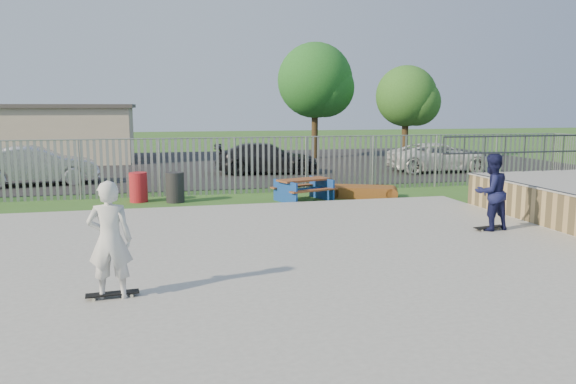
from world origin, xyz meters
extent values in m
plane|color=#355E20|center=(0.00, 0.00, 0.00)|extent=(120.00, 120.00, 0.00)
cube|color=gray|center=(0.00, 0.00, 0.07)|extent=(15.00, 12.00, 0.15)
cylinder|color=#383A3F|center=(7.52, 1.00, 1.08)|extent=(0.06, 7.00, 0.06)
cube|color=brown|center=(2.98, 6.98, 0.71)|extent=(1.87, 1.22, 0.06)
cube|color=brown|center=(3.18, 6.43, 0.43)|extent=(1.73, 0.83, 0.05)
cube|color=brown|center=(2.79, 7.53, 0.43)|extent=(1.73, 0.83, 0.05)
cube|color=navy|center=(2.98, 6.98, 0.36)|extent=(1.91, 1.79, 0.72)
cube|color=brown|center=(5.13, 7.17, 0.19)|extent=(2.17, 1.66, 0.39)
cylinder|color=#B11B22|center=(-2.30, 8.06, 0.48)|extent=(0.58, 0.58, 0.96)
cylinder|color=black|center=(-1.14, 7.70, 0.49)|extent=(0.59, 0.59, 0.98)
cube|color=black|center=(0.00, 19.00, 0.01)|extent=(40.00, 18.00, 0.02)
imported|color=silver|center=(-6.28, 12.95, 0.78)|extent=(4.80, 2.29, 1.52)
imported|color=black|center=(3.27, 14.67, 0.71)|extent=(4.98, 2.49, 1.39)
imported|color=white|center=(11.36, 13.49, 0.70)|extent=(4.99, 2.53, 1.35)
cube|color=beige|center=(-8.00, 23.00, 1.50)|extent=(10.00, 6.00, 3.00)
cube|color=#4C4742|center=(-8.00, 23.00, 3.10)|extent=(10.40, 6.40, 0.20)
cylinder|color=#45331B|center=(7.58, 21.65, 1.97)|extent=(0.38, 0.38, 3.94)
sphere|color=#205C1F|center=(7.58, 21.65, 4.60)|extent=(4.41, 4.41, 4.41)
cylinder|color=#45341B|center=(12.58, 19.90, 1.57)|extent=(0.38, 0.38, 3.15)
sphere|color=#2E6021|center=(12.58, 19.90, 3.68)|extent=(3.52, 3.52, 3.52)
cube|color=black|center=(6.02, 1.08, 0.21)|extent=(0.82, 0.33, 0.02)
cube|color=black|center=(-2.46, -1.87, 0.21)|extent=(0.81, 0.27, 0.02)
imported|color=#141741|center=(6.02, 1.08, 1.07)|extent=(0.99, 0.83, 1.84)
imported|color=silver|center=(-2.46, -1.87, 1.07)|extent=(0.71, 0.50, 1.84)
camera|label=1|loc=(-1.75, -10.63, 3.09)|focal=35.00mm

